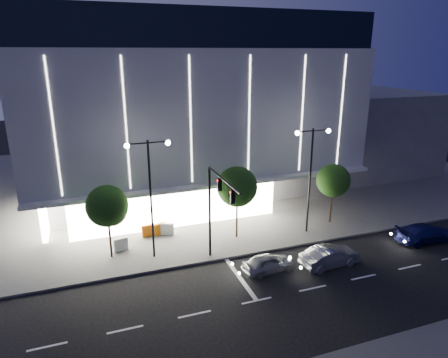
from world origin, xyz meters
name	(u,v)px	position (x,y,z in m)	size (l,w,h in m)	color
ground	(218,294)	(0.00, 0.00, 0.00)	(160.00, 160.00, 0.00)	black
sidewalk_museum	(193,178)	(5.00, 24.00, 0.07)	(70.00, 40.00, 0.15)	#474747
museum	(177,104)	(2.98, 22.31, 9.27)	(30.00, 25.80, 18.00)	#4C4C51
annex_building	(342,127)	(26.00, 24.00, 5.00)	(16.00, 20.00, 10.00)	#4C4C51
traffic_mast	(216,201)	(1.00, 3.34, 5.03)	(0.33, 5.89, 7.07)	black
street_lamp_west	(150,182)	(-3.00, 6.00, 5.96)	(3.16, 0.36, 9.00)	black
street_lamp_east	(311,166)	(10.00, 6.00, 5.96)	(3.16, 0.36, 9.00)	black
tree_left	(108,208)	(-5.97, 7.02, 4.03)	(3.02, 3.02, 5.72)	black
tree_mid	(237,189)	(4.03, 7.02, 4.33)	(3.25, 3.25, 6.15)	black
tree_right	(333,182)	(13.03, 7.02, 3.88)	(2.91, 2.91, 5.51)	black
car_lead	(269,263)	(4.20, 1.41, 0.65)	(1.52, 3.79, 1.29)	gray
car_second	(330,256)	(8.68, 0.61, 0.74)	(1.57, 4.50, 1.48)	gray
car_third	(425,233)	(18.17, 1.35, 0.73)	(2.03, 5.00, 1.45)	navy
barrier_a	(148,231)	(-2.82, 9.56, 0.65)	(1.10, 0.25, 1.00)	orange
barrier_b	(121,244)	(-5.23, 7.81, 0.65)	(1.10, 0.25, 1.00)	silver
barrier_c	(160,229)	(-1.85, 9.58, 0.65)	(1.10, 0.25, 1.00)	orange
barrier_d	(167,229)	(-1.28, 9.36, 0.65)	(1.10, 0.25, 1.00)	silver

